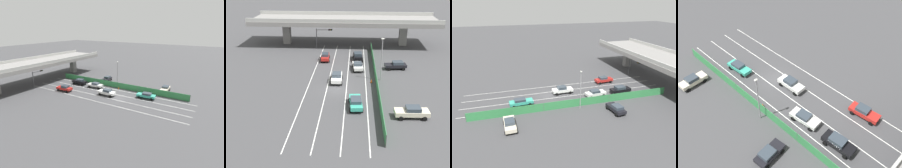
# 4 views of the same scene
# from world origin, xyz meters

# --- Properties ---
(ground_plane) EXTENTS (300.00, 300.00, 0.00)m
(ground_plane) POSITION_xyz_m (0.00, 0.00, 0.00)
(ground_plane) COLOR #424244
(lane_line_left_edge) EXTENTS (0.14, 45.39, 0.01)m
(lane_line_left_edge) POSITION_xyz_m (-4.95, 4.69, 0.00)
(lane_line_left_edge) COLOR silver
(lane_line_left_edge) RESTS_ON ground
(lane_line_mid_left) EXTENTS (0.14, 45.39, 0.01)m
(lane_line_mid_left) POSITION_xyz_m (-1.65, 4.69, 0.00)
(lane_line_mid_left) COLOR silver
(lane_line_mid_left) RESTS_ON ground
(lane_line_mid_right) EXTENTS (0.14, 45.39, 0.01)m
(lane_line_mid_right) POSITION_xyz_m (1.65, 4.69, 0.00)
(lane_line_mid_right) COLOR silver
(lane_line_mid_right) RESTS_ON ground
(lane_line_right_edge) EXTENTS (0.14, 45.39, 0.01)m
(lane_line_right_edge) POSITION_xyz_m (4.95, 4.69, 0.00)
(lane_line_right_edge) COLOR silver
(lane_line_right_edge) RESTS_ON ground
(elevated_overpass) EXTENTS (46.85, 11.91, 7.46)m
(elevated_overpass) POSITION_xyz_m (0.00, 29.39, 5.88)
(elevated_overpass) COLOR gray
(elevated_overpass) RESTS_ON ground
(green_fence) EXTENTS (0.10, 41.49, 1.67)m
(green_fence) POSITION_xyz_m (6.76, 4.69, 0.84)
(green_fence) COLOR #338447
(green_fence) RESTS_ON ground
(car_taxi_teal) EXTENTS (2.21, 4.80, 1.50)m
(car_taxi_teal) POSITION_xyz_m (3.24, -6.18, 0.86)
(car_taxi_teal) COLOR teal
(car_taxi_teal) RESTS_ON ground
(car_hatchback_white) EXTENTS (2.11, 4.69, 1.70)m
(car_hatchback_white) POSITION_xyz_m (-0.19, 3.48, 0.92)
(car_hatchback_white) COLOR silver
(car_hatchback_white) RESTS_ON ground
(car_sedan_red) EXTENTS (2.21, 4.65, 1.65)m
(car_sedan_red) POSITION_xyz_m (-3.51, 15.48, 0.90)
(car_sedan_red) COLOR red
(car_sedan_red) RESTS_ON ground
(car_sedan_black) EXTENTS (2.28, 4.72, 1.72)m
(car_sedan_black) POSITION_xyz_m (3.55, 16.13, 0.95)
(car_sedan_black) COLOR black
(car_sedan_black) RESTS_ON ground
(car_sedan_white) EXTENTS (2.38, 4.67, 1.52)m
(car_sedan_white) POSITION_xyz_m (3.51, 9.99, 0.86)
(car_sedan_white) COLOR white
(car_sedan_white) RESTS_ON ground
(parked_sedan_cream) EXTENTS (4.72, 2.19, 1.64)m
(parked_sedan_cream) POSITION_xyz_m (10.91, -8.75, 0.90)
(parked_sedan_cream) COLOR beige
(parked_sedan_cream) RESTS_ON ground
(parked_sedan_dark) EXTENTS (4.41, 2.37, 1.59)m
(parked_sedan_dark) POSITION_xyz_m (11.12, 10.78, 0.89)
(parked_sedan_dark) COLOR black
(parked_sedan_dark) RESTS_ON ground
(traffic_light) EXTENTS (3.93, 0.68, 4.93)m
(traffic_light) POSITION_xyz_m (-5.12, 24.88, 3.56)
(traffic_light) COLOR #47474C
(traffic_light) RESTS_ON ground
(street_lamp) EXTENTS (0.60, 0.36, 7.72)m
(street_lamp) POSITION_xyz_m (7.64, 4.84, 4.64)
(street_lamp) COLOR gray
(street_lamp) RESTS_ON ground
(traffic_cone) EXTENTS (0.47, 0.47, 0.69)m
(traffic_cone) POSITION_xyz_m (5.96, 3.40, 0.32)
(traffic_cone) COLOR orange
(traffic_cone) RESTS_ON ground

